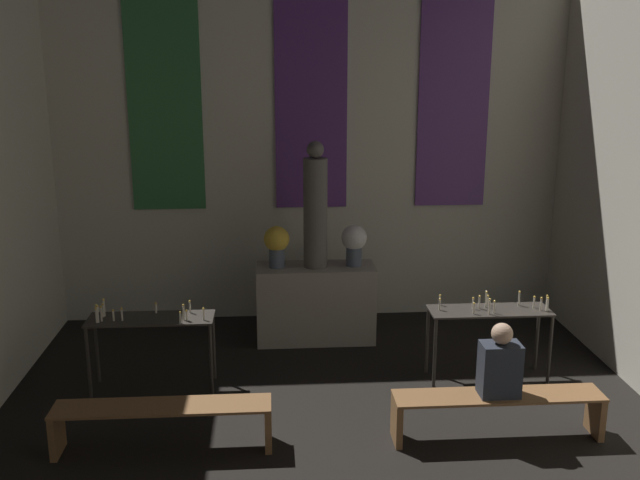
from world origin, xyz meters
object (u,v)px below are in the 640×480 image
statue (315,209)px  candle_rack_right (490,319)px  flower_vase_left (277,243)px  pew_back_left (163,417)px  pew_back_right (498,406)px  person_seated (500,364)px  altar (316,303)px  candle_rack_left (150,327)px  flower_vase_right (354,242)px

statue → candle_rack_right: 2.41m
flower_vase_left → pew_back_left: (-1.05, -2.51, -0.94)m
pew_back_right → person_seated: size_ratio=2.79×
altar → candle_rack_left: size_ratio=1.11×
statue → pew_back_left: (-1.53, -2.51, -1.35)m
flower_vase_right → candle_rack_left: size_ratio=0.39×
pew_back_left → person_seated: person_seated is taller
flower_vase_right → candle_rack_right: 1.91m
altar → flower_vase_left: (-0.47, -0.00, 0.78)m
statue → person_seated: bearing=-58.8°
flower_vase_right → altar: bearing=180.0°
pew_back_left → person_seated: (3.05, 0.00, 0.42)m
altar → statue: (0.00, 0.00, 1.20)m
flower_vase_left → candle_rack_left: 1.92m
candle_rack_right → pew_back_right: 1.35m
flower_vase_left → pew_back_left: bearing=-112.8°
candle_rack_right → person_seated: (-0.29, -1.27, 0.04)m
flower_vase_right → pew_back_right: size_ratio=0.26×
flower_vase_left → flower_vase_right: bearing=0.0°
flower_vase_left → flower_vase_right: same height
candle_rack_left → person_seated: (3.34, -1.26, 0.04)m
statue → flower_vase_left: 0.63m
flower_vase_right → pew_back_right: 2.88m
statue → pew_back_right: bearing=-58.7°
candle_rack_right → person_seated: 1.30m
candle_rack_left → candle_rack_right: size_ratio=1.00×
flower_vase_right → person_seated: (1.05, -2.51, -0.52)m
flower_vase_right → statue: bearing=180.0°
candle_rack_right → pew_back_left: bearing=-159.2°
candle_rack_left → person_seated: 3.57m
altar → candle_rack_right: size_ratio=1.11×
altar → statue: statue is taller
candle_rack_left → pew_back_left: size_ratio=0.68×
pew_back_right → candle_rack_left: bearing=159.3°
candle_rack_left → pew_back_right: size_ratio=0.68×
statue → candle_rack_right: bearing=-34.4°
statue → pew_back_left: statue is taller
person_seated → candle_rack_left: bearing=159.3°
statue → pew_back_left: bearing=-121.3°
statue → pew_back_right: (1.53, -2.51, -1.35)m
statue → flower_vase_left: (-0.47, -0.00, -0.42)m
flower_vase_right → person_seated: bearing=-67.3°
candle_rack_left → pew_back_left: (0.29, -1.26, -0.37)m
candle_rack_right → pew_back_right: size_ratio=0.68×
altar → person_seated: bearing=-58.8°
altar → flower_vase_right: bearing=-0.0°
altar → flower_vase_left: 0.91m
pew_back_left → person_seated: bearing=0.0°
candle_rack_left → person_seated: bearing=-20.7°
candle_rack_left → pew_back_right: 3.59m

